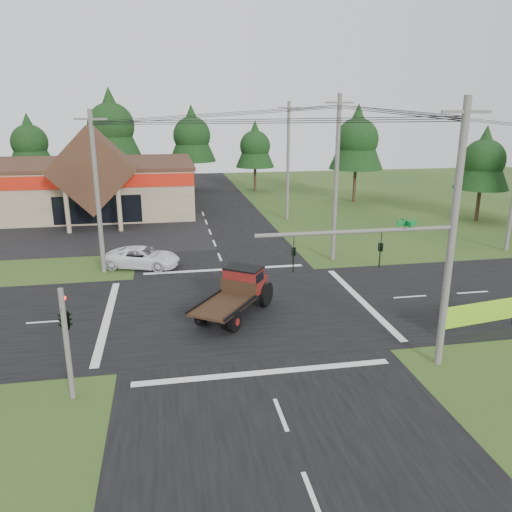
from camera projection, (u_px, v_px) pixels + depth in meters
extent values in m
plane|color=#294719|center=(240.00, 309.00, 27.25)|extent=(120.00, 120.00, 0.00)
cube|color=black|center=(240.00, 309.00, 27.25)|extent=(12.00, 120.00, 0.02)
cube|color=black|center=(240.00, 309.00, 27.25)|extent=(120.00, 12.00, 0.02)
cube|color=black|center=(46.00, 236.00, 42.79)|extent=(28.00, 14.00, 0.02)
cube|color=gray|center=(46.00, 188.00, 52.12)|extent=(30.00, 15.00, 5.00)
cube|color=#3E2419|center=(43.00, 164.00, 51.40)|extent=(30.40, 15.40, 0.30)
cube|color=#A61A0C|center=(25.00, 183.00, 44.54)|extent=(30.00, 0.12, 1.20)
cube|color=#3E2419|center=(93.00, 170.00, 44.33)|extent=(7.78, 4.00, 7.78)
cylinder|color=gray|center=(67.00, 211.00, 43.29)|extent=(0.40, 0.40, 4.00)
cylinder|color=gray|center=(119.00, 209.00, 44.04)|extent=(0.40, 0.40, 4.00)
cube|color=black|center=(98.00, 210.00, 46.33)|extent=(8.00, 0.08, 2.60)
cylinder|color=#595651|center=(446.00, 287.00, 20.46)|extent=(0.24, 0.24, 7.00)
cylinder|color=#595651|center=(357.00, 232.00, 19.07)|extent=(8.00, 0.16, 0.16)
imported|color=black|center=(380.00, 255.00, 19.52)|extent=(0.16, 0.20, 1.00)
imported|color=black|center=(293.00, 260.00, 18.92)|extent=(0.16, 0.20, 1.00)
cube|color=#0C6626|center=(407.00, 223.00, 19.34)|extent=(0.80, 0.04, 0.22)
cylinder|color=#595651|center=(67.00, 345.00, 18.27)|extent=(0.20, 0.20, 4.40)
imported|color=black|center=(63.00, 305.00, 18.03)|extent=(0.53, 2.48, 1.00)
sphere|color=#FF0C0C|center=(64.00, 298.00, 18.12)|extent=(0.18, 0.18, 0.18)
cylinder|color=#595651|center=(452.00, 239.00, 19.89)|extent=(0.30, 0.30, 11.00)
cube|color=#595651|center=(466.00, 112.00, 18.50)|extent=(2.00, 0.12, 0.12)
cylinder|color=#595651|center=(97.00, 194.00, 31.94)|extent=(0.30, 0.30, 10.50)
cube|color=#595651|center=(90.00, 119.00, 30.62)|extent=(2.00, 0.12, 0.12)
cylinder|color=#595651|center=(336.00, 180.00, 34.53)|extent=(0.30, 0.30, 11.50)
cube|color=#595651|center=(340.00, 103.00, 33.07)|extent=(2.00, 0.12, 0.12)
cylinder|color=#595651|center=(288.00, 162.00, 47.78)|extent=(0.30, 0.30, 11.20)
cube|color=#595651|center=(289.00, 108.00, 46.36)|extent=(2.00, 0.12, 0.12)
cylinder|color=#332316|center=(34.00, 181.00, 62.97)|extent=(0.36, 0.36, 3.50)
cone|color=black|center=(29.00, 140.00, 61.54)|extent=(5.60, 5.60, 6.60)
sphere|color=black|center=(30.00, 142.00, 61.63)|extent=(4.40, 4.40, 4.40)
cylinder|color=#332316|center=(115.00, 176.00, 63.59)|extent=(0.36, 0.36, 4.55)
cone|color=black|center=(111.00, 123.00, 61.72)|extent=(7.28, 7.28, 8.58)
sphere|color=black|center=(111.00, 126.00, 61.83)|extent=(5.72, 5.72, 5.72)
cylinder|color=#332316|center=(193.00, 176.00, 66.33)|extent=(0.36, 0.36, 3.85)
cone|color=black|center=(192.00, 133.00, 64.76)|extent=(6.16, 6.16, 7.26)
sphere|color=black|center=(192.00, 136.00, 64.85)|extent=(4.84, 4.84, 4.84)
cylinder|color=#332316|center=(255.00, 179.00, 65.91)|extent=(0.36, 0.36, 3.15)
cone|color=black|center=(255.00, 144.00, 64.62)|extent=(5.04, 5.04, 5.94)
sphere|color=black|center=(255.00, 146.00, 64.69)|extent=(3.96, 3.96, 3.96)
cylinder|color=#332316|center=(354.00, 185.00, 58.08)|extent=(0.36, 0.36, 3.85)
cone|color=black|center=(357.00, 136.00, 56.50)|extent=(6.16, 6.16, 7.26)
sphere|color=black|center=(357.00, 139.00, 56.59)|extent=(4.84, 4.84, 4.84)
cylinder|color=#332316|center=(478.00, 205.00, 48.22)|extent=(0.36, 0.36, 3.15)
cone|color=black|center=(484.00, 157.00, 46.93)|extent=(5.04, 5.04, 5.94)
sphere|color=black|center=(484.00, 160.00, 47.00)|extent=(3.96, 3.96, 3.96)
imported|color=white|center=(142.00, 257.00, 34.23)|extent=(5.57, 3.78, 1.42)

